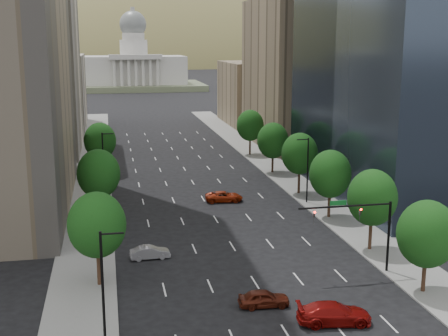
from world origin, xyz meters
TOP-DOWN VIEW (x-y plane):
  - sidewalk_left at (-15.50, 60.00)m, footprint 6.00×200.00m
  - sidewalk_right at (15.50, 60.00)m, footprint 6.00×200.00m
  - midrise_cream_left at (-25.00, 103.00)m, footprint 14.00×30.00m
  - filler_left at (-25.00, 136.00)m, footprint 14.00×26.00m
  - parking_tan_right at (25.00, 100.00)m, footprint 14.00×30.00m
  - filler_right at (25.00, 133.00)m, footprint 14.00×26.00m
  - tree_right_0 at (14.00, 25.00)m, footprint 5.20×5.20m
  - tree_right_1 at (14.00, 36.00)m, footprint 5.20×5.20m
  - tree_right_2 at (14.00, 48.00)m, footprint 5.20×5.20m
  - tree_right_3 at (14.00, 60.00)m, footprint 5.20×5.20m
  - tree_right_4 at (14.00, 74.00)m, footprint 5.20×5.20m
  - tree_right_5 at (14.00, 90.00)m, footprint 5.20×5.20m
  - tree_left_0 at (-14.00, 32.00)m, footprint 5.20×5.20m
  - tree_left_1 at (-14.00, 52.00)m, footprint 5.20×5.20m
  - tree_left_2 at (-14.00, 78.00)m, footprint 5.20×5.20m
  - streetlight_rn at (13.44, 55.00)m, footprint 1.70×0.20m
  - streetlight_ls at (-13.44, 20.00)m, footprint 1.70×0.20m
  - streetlight_ln at (-13.44, 65.00)m, footprint 1.70×0.20m
  - traffic_signal at (10.53, 30.00)m, footprint 9.12×0.40m
  - capitol at (0.00, 249.71)m, footprint 60.00×40.00m
  - foothills at (34.67, 599.39)m, footprint 720.00×413.00m
  - car_red_near at (4.12, 20.94)m, footprint 6.11×3.10m
  - car_maroon at (-0.50, 24.96)m, footprint 4.36×1.96m
  - car_silver at (-9.00, 37.96)m, footprint 4.12×1.65m
  - car_red_far at (2.61, 57.96)m, footprint 5.27×2.68m

SIDE VIEW (x-z plane):
  - foothills at x=34.67m, z-range -169.28..93.72m
  - sidewalk_left at x=-15.50m, z-range 0.00..0.15m
  - sidewalk_right at x=15.50m, z-range 0.00..0.15m
  - car_silver at x=-9.00m, z-range 0.00..1.33m
  - car_red_far at x=2.61m, z-range 0.00..1.43m
  - car_maroon at x=-0.50m, z-range 0.00..1.45m
  - car_red_near at x=4.12m, z-range 0.00..1.70m
  - streetlight_rn at x=13.44m, z-range 0.34..9.34m
  - streetlight_ls at x=-13.44m, z-range 0.34..9.34m
  - streetlight_ln at x=-13.44m, z-range 0.34..9.34m
  - traffic_signal at x=10.53m, z-range 1.49..8.86m
  - tree_right_0 at x=14.00m, z-range 1.19..9.58m
  - tree_right_4 at x=14.00m, z-range 1.23..9.69m
  - tree_right_2 at x=14.00m, z-range 1.30..9.91m
  - tree_left_2 at x=-14.00m, z-range 1.34..10.02m
  - tree_right_1 at x=14.00m, z-range 1.37..10.12m
  - tree_right_5 at x=14.00m, z-range 1.37..10.12m
  - tree_left_0 at x=-14.00m, z-range 1.37..10.12m
  - tree_right_3 at x=14.00m, z-range 1.44..10.34m
  - tree_left_1 at x=-14.00m, z-range 1.48..10.45m
  - filler_right at x=25.00m, z-range 0.00..16.00m
  - capitol at x=0.00m, z-range -9.02..26.18m
  - filler_left at x=-25.00m, z-range 0.00..18.00m
  - parking_tan_right at x=25.00m, z-range 0.00..30.00m
  - midrise_cream_left at x=-25.00m, z-range 0.00..35.00m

